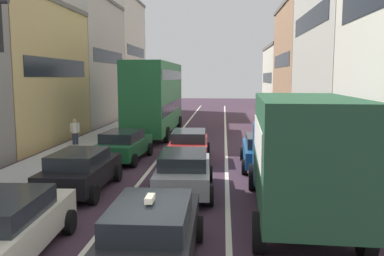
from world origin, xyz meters
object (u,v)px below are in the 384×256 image
Objects in this scene: removalist_box_truck at (300,152)px; sedan_right_lane_behind_truck at (264,150)px; taxi_centre_lane_front at (152,233)px; sedan_centre_lane_second at (184,171)px; sedan_left_lane_third at (124,145)px; bus_mid_queue_primary at (155,95)px; hatchback_centre_lane_third at (189,144)px; pedestrian_near_kerb at (75,131)px; sedan_left_lane_front at (6,225)px; wagon_left_lane_second at (81,170)px.

removalist_box_truck is 1.80× the size of sedan_right_lane_behind_truck.
taxi_centre_lane_front reaches higher than sedan_centre_lane_second.
sedan_left_lane_third is 0.42× the size of bus_mid_queue_primary.
pedestrian_near_kerb reaches higher than hatchback_centre_lane_third.
sedan_left_lane_third is at bearing 31.31° from sedan_centre_lane_second.
sedan_centre_lane_second is at bearing 58.07° from removalist_box_truck.
hatchback_centre_lane_third is 0.42× the size of bus_mid_queue_primary.
wagon_left_lane_second is at bearing -0.84° from sedan_left_lane_front.
sedan_right_lane_behind_truck is 11.86m from bus_mid_queue_primary.
wagon_left_lane_second is 6.70m from hatchback_centre_lane_third.
sedan_left_lane_third is at bearing 16.49° from taxi_centre_lane_front.
taxi_centre_lane_front is 11.47m from sedan_left_lane_third.
sedan_left_lane_third is (-3.49, 5.25, 0.00)m from sedan_centre_lane_second.
removalist_box_truck is 10.47m from sedan_left_lane_third.
bus_mid_queue_primary is at bearing -52.81° from pedestrian_near_kerb.
wagon_left_lane_second is at bearing -172.76° from pedestrian_near_kerb.
bus_mid_queue_primary is at bearing 18.02° from hatchback_centre_lane_third.
hatchback_centre_lane_third is at bearing 70.27° from sedan_right_lane_behind_truck.
wagon_left_lane_second is 0.41× the size of bus_mid_queue_primary.
bus_mid_queue_primary is (-6.60, 9.64, 2.03)m from sedan_right_lane_behind_truck.
removalist_box_truck is at bearing -126.74° from sedan_centre_lane_second.
bus_mid_queue_primary is 6.33× the size of pedestrian_near_kerb.
removalist_box_truck is 9.01m from hatchback_centre_lane_third.
sedan_right_lane_behind_truck is (3.52, -1.34, 0.00)m from hatchback_centre_lane_third.
sedan_left_lane_front and sedan_centre_lane_second have the same top height.
pedestrian_near_kerb is at bearing 62.54° from hatchback_centre_lane_third.
sedan_centre_lane_second is 5.38m from sedan_right_lane_behind_truck.
sedan_right_lane_behind_truck is (-0.31, 6.73, -1.18)m from removalist_box_truck.
sedan_left_lane_front is at bearing 86.33° from taxi_centre_lane_front.
sedan_centre_lane_second is 5.66m from hatchback_centre_lane_third.
sedan_left_lane_third is at bearing -1.91° from wagon_left_lane_second.
removalist_box_truck is 6.84m from sedan_right_lane_behind_truck.
sedan_centre_lane_second is 3.69m from wagon_left_lane_second.
sedan_left_lane_third is at bearing -3.10° from sedan_left_lane_front.
sedan_right_lane_behind_truck is at bearing -94.40° from sedan_left_lane_third.
hatchback_centre_lane_third is (-3.84, 8.07, -1.18)m from removalist_box_truck.
pedestrian_near_kerb is at bearing 37.02° from sedan_centre_lane_second.
bus_mid_queue_primary reaches higher than wagon_left_lane_second.
removalist_box_truck is 7.74m from sedan_left_lane_front.
pedestrian_near_kerb is (-10.54, 4.64, 0.15)m from sedan_right_lane_behind_truck.
hatchback_centre_lane_third is at bearing -30.12° from wagon_left_lane_second.
bus_mid_queue_primary reaches higher than sedan_left_lane_third.
wagon_left_lane_second and hatchback_centre_lane_third have the same top height.
hatchback_centre_lane_third is at bearing -19.02° from sedan_left_lane_front.
sedan_left_lane_front is 11.61m from hatchback_centre_lane_third.
bus_mid_queue_primary is (0.31, 14.09, 2.03)m from wagon_left_lane_second.
sedan_centre_lane_second is at bearing -87.68° from wagon_left_lane_second.
removalist_box_truck is 0.74× the size of bus_mid_queue_primary.
removalist_box_truck is 15.75m from pedestrian_near_kerb.
removalist_box_truck reaches higher than sedan_left_lane_third.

